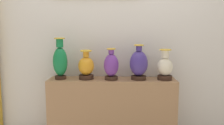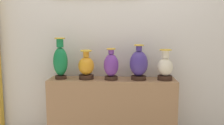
{
  "view_description": "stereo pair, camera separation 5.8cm",
  "coord_description": "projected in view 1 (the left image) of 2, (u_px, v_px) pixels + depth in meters",
  "views": [
    {
      "loc": [
        0.07,
        -2.47,
        1.31
      ],
      "look_at": [
        0.0,
        0.0,
        0.98
      ],
      "focal_mm": 38.57,
      "sensor_mm": 36.0,
      "label": 1
    },
    {
      "loc": [
        0.13,
        -2.47,
        1.31
      ],
      "look_at": [
        0.0,
        0.0,
        0.98
      ],
      "focal_mm": 38.57,
      "sensor_mm": 36.0,
      "label": 2
    }
  ],
  "objects": [
    {
      "name": "vase_amber",
      "position": [
        86.0,
        67.0,
        2.49
      ],
      "size": [
        0.16,
        0.16,
        0.31
      ],
      "color": "#382319",
      "rests_on": "display_shelf"
    },
    {
      "name": "vase_indigo",
      "position": [
        139.0,
        64.0,
        2.47
      ],
      "size": [
        0.19,
        0.19,
        0.36
      ],
      "color": "#382319",
      "rests_on": "display_shelf"
    },
    {
      "name": "vase_violet",
      "position": [
        111.0,
        66.0,
        2.46
      ],
      "size": [
        0.15,
        0.15,
        0.33
      ],
      "color": "#382319",
      "rests_on": "display_shelf"
    },
    {
      "name": "display_shelf",
      "position": [
        112.0,
        116.0,
        2.57
      ],
      "size": [
        1.33,
        0.29,
        0.81
      ],
      "primitive_type": "cube",
      "color": "#99704C",
      "rests_on": "ground_plane"
    },
    {
      "name": "back_wall",
      "position": [
        112.0,
        18.0,
        2.63
      ],
      "size": [
        3.94,
        0.14,
        2.86
      ],
      "color": "silver",
      "rests_on": "ground_plane"
    },
    {
      "name": "vase_ivory",
      "position": [
        165.0,
        67.0,
        2.46
      ],
      "size": [
        0.16,
        0.16,
        0.32
      ],
      "color": "#382319",
      "rests_on": "display_shelf"
    },
    {
      "name": "vase_emerald",
      "position": [
        60.0,
        61.0,
        2.49
      ],
      "size": [
        0.15,
        0.15,
        0.43
      ],
      "color": "#382319",
      "rests_on": "display_shelf"
    }
  ]
}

